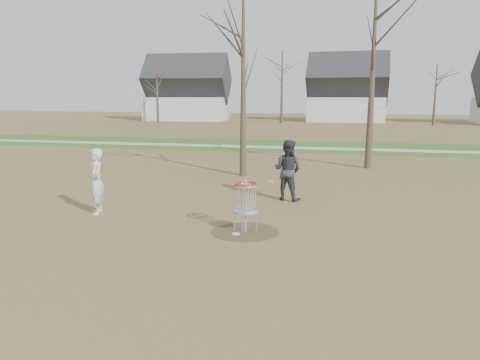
{
  "coord_description": "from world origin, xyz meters",
  "views": [
    {
      "loc": [
        2.57,
        -11.56,
        3.55
      ],
      "look_at": [
        -0.5,
        1.5,
        1.1
      ],
      "focal_mm": 35.0,
      "sensor_mm": 36.0,
      "label": 1
    }
  ],
  "objects_px": {
    "player_standing": "(96,182)",
    "disc_golf_basket": "(246,198)",
    "disc_grounded": "(236,234)",
    "player_throwing": "(288,170)"
  },
  "relations": [
    {
      "from": "player_standing",
      "to": "player_throwing",
      "type": "bearing_deg",
      "value": 100.82
    },
    {
      "from": "player_standing",
      "to": "disc_golf_basket",
      "type": "relative_size",
      "value": 1.47
    },
    {
      "from": "disc_grounded",
      "to": "player_throwing",
      "type": "bearing_deg",
      "value": 80.31
    },
    {
      "from": "disc_golf_basket",
      "to": "player_throwing",
      "type": "bearing_deg",
      "value": 82.19
    },
    {
      "from": "player_throwing",
      "to": "disc_golf_basket",
      "type": "xyz_separation_m",
      "value": [
        -0.56,
        -4.07,
        -0.12
      ]
    },
    {
      "from": "player_standing",
      "to": "disc_golf_basket",
      "type": "height_order",
      "value": "player_standing"
    },
    {
      "from": "player_standing",
      "to": "disc_grounded",
      "type": "height_order",
      "value": "player_standing"
    },
    {
      "from": "player_standing",
      "to": "disc_grounded",
      "type": "distance_m",
      "value": 4.83
    },
    {
      "from": "player_standing",
      "to": "disc_golf_basket",
      "type": "bearing_deg",
      "value": 59.6
    },
    {
      "from": "player_standing",
      "to": "player_throwing",
      "type": "relative_size",
      "value": 0.96
    }
  ]
}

